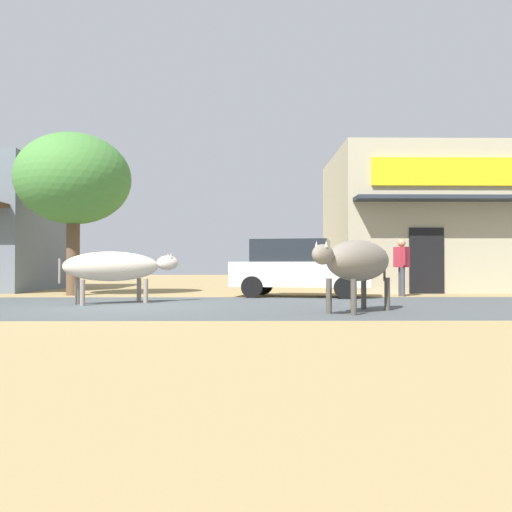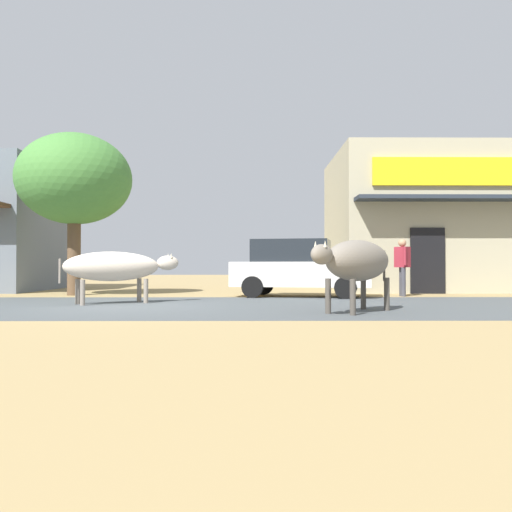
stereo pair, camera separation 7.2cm
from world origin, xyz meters
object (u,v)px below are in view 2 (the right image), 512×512
object	(u,v)px
cow_near_brown	(115,267)
parked_hatchback_car	(299,267)
pedestrian_by_shop	(402,263)
cow_far_dark	(357,261)
roadside_tree	(74,180)

from	to	relation	value
cow_near_brown	parked_hatchback_car	bearing A→B (deg)	31.53
parked_hatchback_car	pedestrian_by_shop	xyz separation A→B (m)	(3.03, 0.12, 0.14)
parked_hatchback_car	cow_near_brown	world-z (taller)	parked_hatchback_car
parked_hatchback_car	cow_near_brown	size ratio (longest dim) A/B	1.57
parked_hatchback_car	pedestrian_by_shop	size ratio (longest dim) A/B	2.50
cow_near_brown	cow_far_dark	size ratio (longest dim) A/B	1.15
roadside_tree	parked_hatchback_car	xyz separation A→B (m)	(6.71, -0.77, -2.64)
roadside_tree	parked_hatchback_car	size ratio (longest dim) A/B	1.17
parked_hatchback_car	cow_far_dark	distance (m)	5.29
roadside_tree	cow_far_dark	size ratio (longest dim) A/B	2.12
cow_far_dark	pedestrian_by_shop	world-z (taller)	pedestrian_by_shop
pedestrian_by_shop	parked_hatchback_car	bearing A→B (deg)	-177.67
parked_hatchback_car	cow_near_brown	distance (m)	5.37
cow_near_brown	pedestrian_by_shop	bearing A→B (deg)	21.07
cow_near_brown	cow_far_dark	distance (m)	5.78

